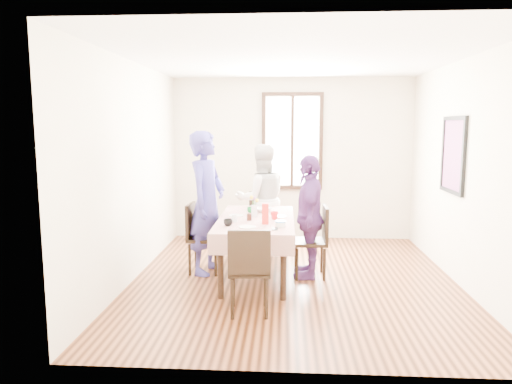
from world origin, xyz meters
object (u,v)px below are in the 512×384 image
chair_left (205,238)px  person_left (206,203)px  chair_far (261,223)px  person_far (261,199)px  person_right (309,217)px  chair_near (249,270)px  chair_right (310,242)px  dining_table (256,248)px

chair_left → person_left: bearing=92.8°
chair_far → person_left: size_ratio=0.49×
person_far → person_right: person_far is taller
chair_near → person_right: 1.42m
person_left → person_right: size_ratio=1.19×
chair_near → person_right: (0.66, 1.22, 0.32)m
person_left → person_far: person_left is taller
chair_far → person_right: size_ratio=0.58×
chair_right → chair_far: same height
chair_left → person_far: bearing=148.1°
chair_left → person_right: bearing=88.3°
chair_left → chair_near: same height
person_left → person_far: 1.19m
chair_right → chair_far: size_ratio=1.00×
chair_left → chair_right: size_ratio=1.00×
chair_near → person_left: person_left is taller
chair_left → person_far: 1.25m
chair_right → dining_table: bearing=93.1°
chair_far → chair_near: size_ratio=1.00×
chair_far → person_left: person_left is taller
dining_table → chair_near: 1.17m
person_far → person_right: size_ratio=1.05×
chair_near → chair_right: bearing=56.6°
person_right → chair_left: bearing=-90.9°
chair_far → person_left: 1.29m
dining_table → chair_right: size_ratio=1.86×
chair_near → person_far: bearing=85.7°
person_far → person_left: bearing=39.2°
chair_right → person_right: (-0.02, 0.00, 0.32)m
chair_near → person_far: 2.34m
chair_right → chair_near: size_ratio=1.00×
dining_table → chair_near: chair_near is taller
dining_table → person_far: person_far is taller
chair_near → person_far: person_far is taller
chair_far → chair_near: same height
person_left → person_right: (1.32, -0.11, -0.15)m
chair_right → person_left: bearing=84.1°
chair_left → dining_table: bearing=79.6°
person_right → chair_far: bearing=-145.6°
dining_table → chair_far: (0.00, 1.16, 0.08)m
dining_table → person_far: 1.23m
dining_table → person_left: bearing=166.5°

